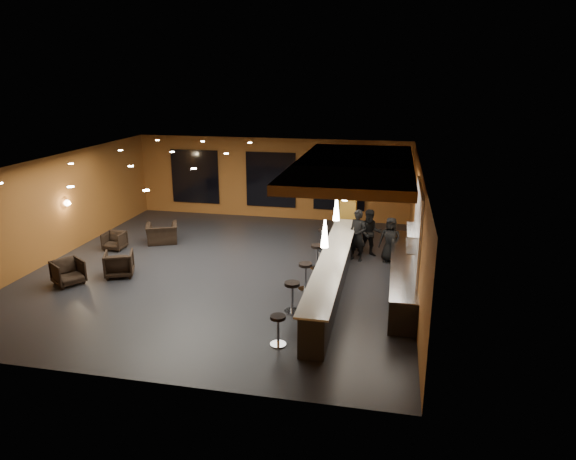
% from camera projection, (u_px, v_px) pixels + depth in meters
% --- Properties ---
extents(floor, '(12.00, 13.00, 0.10)m').
position_uv_depth(floor, '(225.00, 270.00, 16.81)').
color(floor, black).
rests_on(floor, ground).
extents(ceiling, '(12.00, 13.00, 0.10)m').
position_uv_depth(ceiling, '(221.00, 161.00, 15.76)').
color(ceiling, black).
extents(wall_back, '(12.00, 0.10, 3.50)m').
position_uv_depth(wall_back, '(271.00, 178.00, 22.42)').
color(wall_back, brown).
rests_on(wall_back, floor).
extents(wall_front, '(12.00, 0.10, 3.50)m').
position_uv_depth(wall_front, '(117.00, 304.00, 10.15)').
color(wall_front, brown).
rests_on(wall_front, floor).
extents(wall_left, '(0.10, 13.00, 3.50)m').
position_uv_depth(wall_left, '(54.00, 208.00, 17.46)').
color(wall_left, brown).
rests_on(wall_left, floor).
extents(wall_right, '(0.10, 13.00, 3.50)m').
position_uv_depth(wall_right, '(419.00, 228.00, 15.11)').
color(wall_right, brown).
rests_on(wall_right, floor).
extents(wood_soffit, '(3.60, 8.00, 0.28)m').
position_uv_depth(wood_soffit, '(354.00, 166.00, 15.98)').
color(wood_soffit, '#9F632E').
rests_on(wood_soffit, ceiling).
extents(window_left, '(2.20, 0.06, 2.40)m').
position_uv_depth(window_left, '(195.00, 177.00, 23.02)').
color(window_left, black).
rests_on(window_left, wall_back).
extents(window_center, '(2.20, 0.06, 2.40)m').
position_uv_depth(window_center, '(271.00, 180.00, 22.34)').
color(window_center, black).
rests_on(window_center, wall_back).
extents(window_right, '(2.20, 0.06, 2.40)m').
position_uv_depth(window_right, '(339.00, 183.00, 21.75)').
color(window_right, black).
rests_on(window_right, wall_back).
extents(tile_backsplash, '(0.06, 3.20, 2.40)m').
position_uv_depth(tile_backsplash, '(418.00, 230.00, 14.12)').
color(tile_backsplash, white).
rests_on(tile_backsplash, wall_right).
extents(bar_counter, '(0.60, 8.00, 1.00)m').
position_uv_depth(bar_counter, '(333.00, 274.00, 15.01)').
color(bar_counter, black).
rests_on(bar_counter, floor).
extents(bar_top, '(0.78, 8.10, 0.05)m').
position_uv_depth(bar_top, '(333.00, 257.00, 14.85)').
color(bar_top, silver).
rests_on(bar_top, bar_counter).
extents(prep_counter, '(0.70, 6.00, 0.86)m').
position_uv_depth(prep_counter, '(402.00, 275.00, 15.11)').
color(prep_counter, black).
rests_on(prep_counter, floor).
extents(prep_top, '(0.72, 6.00, 0.03)m').
position_uv_depth(prep_top, '(403.00, 261.00, 14.97)').
color(prep_top, silver).
rests_on(prep_top, prep_counter).
extents(wall_shelf_lower, '(0.30, 1.50, 0.03)m').
position_uv_depth(wall_shelf_lower, '(411.00, 245.00, 14.08)').
color(wall_shelf_lower, silver).
rests_on(wall_shelf_lower, wall_right).
extents(wall_shelf_upper, '(0.30, 1.50, 0.03)m').
position_uv_depth(wall_shelf_upper, '(413.00, 230.00, 13.95)').
color(wall_shelf_upper, silver).
rests_on(wall_shelf_upper, wall_right).
extents(column, '(0.60, 0.60, 3.50)m').
position_uv_depth(column, '(349.00, 197.00, 18.95)').
color(column, olive).
rests_on(column, floor).
extents(wall_sconce, '(0.22, 0.22, 0.22)m').
position_uv_depth(wall_sconce, '(67.00, 203.00, 17.89)').
color(wall_sconce, '#FFE5B2').
rests_on(wall_sconce, wall_left).
extents(pendant_0, '(0.20, 0.20, 0.70)m').
position_uv_depth(pendant_0, '(325.00, 234.00, 12.59)').
color(pendant_0, white).
rests_on(pendant_0, wood_soffit).
extents(pendant_1, '(0.20, 0.20, 0.70)m').
position_uv_depth(pendant_1, '(336.00, 209.00, 14.94)').
color(pendant_1, white).
rests_on(pendant_1, wood_soffit).
extents(pendant_2, '(0.20, 0.20, 0.70)m').
position_uv_depth(pendant_2, '(345.00, 190.00, 17.28)').
color(pendant_2, white).
rests_on(pendant_2, wood_soffit).
extents(staff_a, '(0.76, 0.65, 1.76)m').
position_uv_depth(staff_a, '(357.00, 235.00, 17.34)').
color(staff_a, black).
rests_on(staff_a, floor).
extents(staff_b, '(0.89, 0.74, 1.67)m').
position_uv_depth(staff_b, '(370.00, 233.00, 17.74)').
color(staff_b, black).
rests_on(staff_b, floor).
extents(staff_c, '(0.82, 0.59, 1.54)m').
position_uv_depth(staff_c, '(390.00, 240.00, 17.24)').
color(staff_c, black).
rests_on(staff_c, floor).
extents(armchair_a, '(1.13, 1.13, 0.75)m').
position_uv_depth(armchair_a, '(68.00, 272.00, 15.47)').
color(armchair_a, black).
rests_on(armchair_a, floor).
extents(armchair_b, '(1.12, 1.13, 0.79)m').
position_uv_depth(armchair_b, '(119.00, 264.00, 16.11)').
color(armchair_b, black).
rests_on(armchair_b, floor).
extents(armchair_c, '(0.71, 0.73, 0.65)m').
position_uv_depth(armchair_c, '(114.00, 241.00, 18.56)').
color(armchair_c, black).
rests_on(armchair_c, floor).
extents(armchair_d, '(1.43, 1.36, 0.74)m').
position_uv_depth(armchair_d, '(162.00, 233.00, 19.27)').
color(armchair_d, black).
rests_on(armchair_d, floor).
extents(bar_stool_0, '(0.38, 0.38, 0.75)m').
position_uv_depth(bar_stool_0, '(278.00, 326.00, 11.93)').
color(bar_stool_0, silver).
rests_on(bar_stool_0, floor).
extents(bar_stool_1, '(0.43, 0.43, 0.85)m').
position_uv_depth(bar_stool_1, '(292.00, 293.00, 13.59)').
color(bar_stool_1, silver).
rests_on(bar_stool_1, floor).
extents(bar_stool_2, '(0.42, 0.42, 0.83)m').
position_uv_depth(bar_stool_2, '(305.00, 273.00, 15.02)').
color(bar_stool_2, silver).
rests_on(bar_stool_2, floor).
extents(bar_stool_3, '(0.42, 0.42, 0.83)m').
position_uv_depth(bar_stool_3, '(317.00, 254.00, 16.62)').
color(bar_stool_3, silver).
rests_on(bar_stool_3, floor).
extents(bar_stool_4, '(0.43, 0.43, 0.86)m').
position_uv_depth(bar_stool_4, '(324.00, 237.00, 18.25)').
color(bar_stool_4, silver).
rests_on(bar_stool_4, floor).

